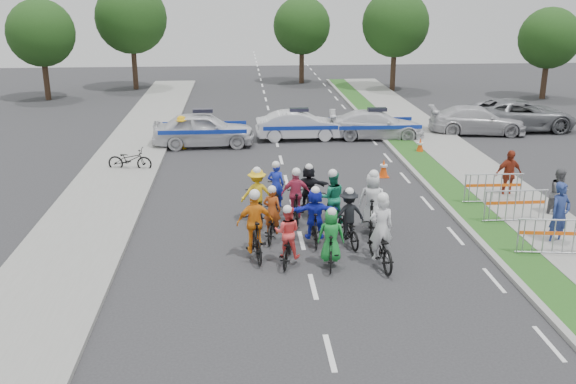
{
  "coord_description": "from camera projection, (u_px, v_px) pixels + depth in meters",
  "views": [
    {
      "loc": [
        -1.71,
        -14.25,
        7.14
      ],
      "look_at": [
        -0.3,
        4.23,
        1.1
      ],
      "focal_mm": 40.0,
      "sensor_mm": 36.0,
      "label": 1
    }
  ],
  "objects": [
    {
      "name": "cone_1",
      "position": [
        420.0,
        146.0,
        28.17
      ],
      "size": [
        0.4,
        0.4,
        0.7
      ],
      "color": "#F24C0C",
      "rests_on": "ground"
    },
    {
      "name": "rider_10",
      "position": [
        257.0,
        200.0,
        19.97
      ],
      "size": [
        1.06,
        1.83,
        1.81
      ],
      "rotation": [
        0.0,
        0.0,
        3.25
      ],
      "color": "black",
      "rests_on": "ground"
    },
    {
      "name": "tree_4",
      "position": [
        302.0,
        26.0,
        47.0
      ],
      "size": [
        4.2,
        4.2,
        6.3
      ],
      "color": "#382619",
      "rests_on": "ground"
    },
    {
      "name": "rider_7",
      "position": [
        372.0,
        208.0,
        19.11
      ],
      "size": [
        0.92,
        1.95,
        1.98
      ],
      "rotation": [
        0.0,
        0.0,
        2.93
      ],
      "color": "black",
      "rests_on": "ground"
    },
    {
      "name": "police_car_0",
      "position": [
        204.0,
        129.0,
        29.33
      ],
      "size": [
        4.67,
        1.99,
        1.57
      ],
      "primitive_type": "imported",
      "rotation": [
        0.0,
        0.0,
        1.6
      ],
      "color": "silver",
      "rests_on": "ground"
    },
    {
      "name": "tree_2",
      "position": [
        549.0,
        38.0,
        40.62
      ],
      "size": [
        3.85,
        3.85,
        5.77
      ],
      "color": "#382619",
      "rests_on": "ground"
    },
    {
      "name": "parked_bike",
      "position": [
        130.0,
        160.0,
        25.52
      ],
      "size": [
        1.84,
        0.87,
        0.93
      ],
      "primitive_type": "imported",
      "rotation": [
        0.0,
        0.0,
        1.42
      ],
      "color": "black",
      "rests_on": "ground"
    },
    {
      "name": "sidewalk_right",
      "position": [
        525.0,
        209.0,
        21.12
      ],
      "size": [
        2.4,
        60.0,
        0.13
      ],
      "primitive_type": "cube",
      "color": "gray",
      "rests_on": "ground"
    },
    {
      "name": "rider_3",
      "position": [
        255.0,
        231.0,
        17.32
      ],
      "size": [
        1.04,
        1.94,
        1.98
      ],
      "rotation": [
        0.0,
        0.0,
        3.28
      ],
      "color": "black",
      "rests_on": "ground"
    },
    {
      "name": "rider_5",
      "position": [
        315.0,
        219.0,
        18.29
      ],
      "size": [
        1.39,
        1.67,
        1.74
      ],
      "rotation": [
        0.0,
        0.0,
        3.12
      ],
      "color": "black",
      "rests_on": "ground"
    },
    {
      "name": "civilian_suv",
      "position": [
        519.0,
        115.0,
        32.57
      ],
      "size": [
        5.67,
        2.61,
        1.57
      ],
      "primitive_type": "imported",
      "rotation": [
        0.0,
        0.0,
        1.57
      ],
      "color": "slate",
      "rests_on": "ground"
    },
    {
      "name": "civilian_sedan",
      "position": [
        477.0,
        120.0,
        31.78
      ],
      "size": [
        4.92,
        2.53,
        1.36
      ],
      "primitive_type": "imported",
      "rotation": [
        0.0,
        0.0,
        1.44
      ],
      "color": "#BDBCC2",
      "rests_on": "ground"
    },
    {
      "name": "barrier_2",
      "position": [
        493.0,
        190.0,
        21.48
      ],
      "size": [
        2.01,
        0.55,
        1.12
      ],
      "primitive_type": null,
      "rotation": [
        0.0,
        0.0,
        -0.03
      ],
      "color": "#A5A8AD",
      "rests_on": "ground"
    },
    {
      "name": "tree_1",
      "position": [
        395.0,
        24.0,
        43.54
      ],
      "size": [
        4.55,
        4.55,
        6.82
      ],
      "color": "#382619",
      "rests_on": "ground"
    },
    {
      "name": "spectator_1",
      "position": [
        559.0,
        193.0,
        20.32
      ],
      "size": [
        0.97,
        0.9,
        1.61
      ],
      "primitive_type": "imported",
      "rotation": [
        0.0,
        0.0,
        0.48
      ],
      "color": "#57575C",
      "rests_on": "ground"
    },
    {
      "name": "tree_0",
      "position": [
        41.0,
        33.0,
        40.08
      ],
      "size": [
        4.2,
        4.2,
        6.3
      ],
      "color": "#382619",
      "rests_on": "ground"
    },
    {
      "name": "police_car_2",
      "position": [
        377.0,
        125.0,
        30.88
      ],
      "size": [
        4.76,
        2.41,
        1.32
      ],
      "primitive_type": "imported",
      "rotation": [
        0.0,
        0.0,
        1.45
      ],
      "color": "silver",
      "rests_on": "ground"
    },
    {
      "name": "barrier_0",
      "position": [
        554.0,
        239.0,
        17.36
      ],
      "size": [
        2.05,
        0.77,
        1.12
      ],
      "primitive_type": null,
      "rotation": [
        0.0,
        0.0,
        -0.14
      ],
      "color": "#A5A8AD",
      "rests_on": "ground"
    },
    {
      "name": "rider_1",
      "position": [
        331.0,
        243.0,
        16.81
      ],
      "size": [
        0.75,
        1.63,
        1.67
      ],
      "rotation": [
        0.0,
        0.0,
        3.02
      ],
      "color": "black",
      "rests_on": "ground"
    },
    {
      "name": "cone_0",
      "position": [
        384.0,
        168.0,
        24.75
      ],
      "size": [
        0.4,
        0.4,
        0.7
      ],
      "color": "#F24C0C",
      "rests_on": "ground"
    },
    {
      "name": "rider_2",
      "position": [
        287.0,
        241.0,
        17.04
      ],
      "size": [
        0.87,
        1.7,
        1.66
      ],
      "rotation": [
        0.0,
        0.0,
        2.95
      ],
      "color": "black",
      "rests_on": "ground"
    },
    {
      "name": "tree_3",
      "position": [
        131.0,
        18.0,
        44.02
      ],
      "size": [
        4.9,
        4.9,
        7.35
      ],
      "color": "#382619",
      "rests_on": "ground"
    },
    {
      "name": "ground",
      "position": [
        313.0,
        287.0,
        15.85
      ],
      "size": [
        90.0,
        90.0,
        0.0
      ],
      "primitive_type": "plane",
      "color": "#28282B",
      "rests_on": "ground"
    },
    {
      "name": "sidewalk_left",
      "position": [
        89.0,
        220.0,
        20.1
      ],
      "size": [
        3.0,
        60.0,
        0.13
      ],
      "primitive_type": "cube",
      "color": "gray",
      "rests_on": "ground"
    },
    {
      "name": "spectator_0",
      "position": [
        560.0,
        214.0,
        18.09
      ],
      "size": [
        0.8,
        0.66,
        1.87
      ],
      "primitive_type": "imported",
      "rotation": [
        0.0,
        0.0,
        0.37
      ],
      "color": "navy",
      "rests_on": "ground"
    },
    {
      "name": "marshal_hiviz",
      "position": [
        182.0,
        133.0,
        28.81
      ],
      "size": [
        1.13,
        0.98,
        1.52
      ],
      "primitive_type": "imported",
      "rotation": [
        0.0,
        0.0,
        2.62
      ],
      "color": "#DDA00B",
      "rests_on": "ground"
    },
    {
      "name": "rider_9",
      "position": [
        296.0,
        202.0,
        19.88
      ],
      "size": [
        0.92,
        1.73,
        1.81
      ],
      "rotation": [
        0.0,
        0.0,
        3.13
      ],
      "color": "black",
      "rests_on": "ground"
    },
    {
      "name": "rider_11",
      "position": [
        308.0,
        192.0,
        20.73
      ],
      "size": [
        1.37,
        1.64,
        1.69
      ],
      "rotation": [
        0.0,
        0.0,
        3.06
      ],
      "color": "black",
      "rests_on": "ground"
    },
    {
      "name": "spectator_2",
      "position": [
        509.0,
        174.0,
        22.17
      ],
      "size": [
        1.06,
        0.59,
        1.71
      ],
      "primitive_type": "imported",
      "rotation": [
        0.0,
        0.0,
        0.18
      ],
      "color": "maroon",
      "rests_on": "ground"
    },
    {
      "name": "rider_4",
      "position": [
        348.0,
        222.0,
        18.27
      ],
      "size": [
        1.03,
        1.76,
        1.72
      ],
      "rotation": [
        0.0,
        0.0,
        3.32
      ],
      "color": "black",
      "rests_on": "ground"
    },
    {
      "name": "rider_12",
      "position": [
        276.0,
        195.0,
        20.91
      ],
      "size": [
        0.79,
        1.76,
        1.74
      ],
      "rotation": [
        0.0,
        0.0,
        3.02
      ],
      "color": "black",
      "rests_on": "ground"
    },
    {
      "name": "rider_6",
      "position": [
        272.0,
        221.0,
        18.69
      ],
      "size": [
        0.87,
        1.7,
        1.66
      ],
      "rotation": [
        0.0,
        0.0,
        2.95
      ],
      "color": "black",
      "rests_on": "ground"
    },
    {
      "name": "barrier_1",
      "position": [
        515.0,
        207.0,
        19.78
      ],
      "size": [
        2.0,
        0.51,
        1.12
      ],
      "primitive_type": null,
      "rotation": [
        0.0,
        0.0,
        0.0
      ],
      "color": "#A5A8AD",
      "rests_on": "ground"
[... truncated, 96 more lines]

